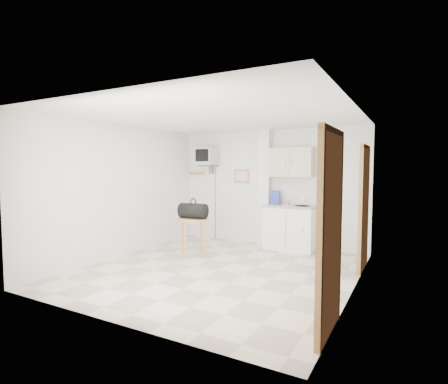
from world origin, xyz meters
The scene contains 7 objects.
ground centered at (0.00, 0.00, 0.00)m, with size 4.50×4.50×0.00m, color beige.
room_envelope centered at (0.24, 0.09, 1.54)m, with size 4.24×4.54×2.55m.
kitchenette centered at (0.57, 2.00, 0.80)m, with size 1.03×0.58×2.10m.
crt_television centered at (-1.45, 2.02, 1.94)m, with size 0.44×0.45×2.15m.
round_table centered at (-0.87, 0.59, 0.62)m, with size 0.60×0.60×0.73m.
duffel_bag centered at (-0.88, 0.58, 0.87)m, with size 0.54×0.32×0.39m.
water_bottle centered at (1.77, 0.70, 0.16)m, with size 0.12×0.12×0.35m.
Camera 1 is at (2.80, -4.91, 1.69)m, focal length 28.00 mm.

